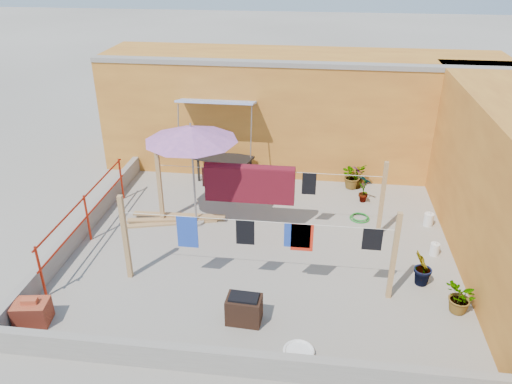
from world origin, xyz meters
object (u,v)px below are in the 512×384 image
water_jug_b (435,249)px  green_hose (360,218)px  outdoor_table (224,159)px  water_jug_a (428,219)px  brazier (244,309)px  brick_stack (32,312)px  white_basin (299,352)px  plant_back_a (353,175)px  patio_umbrella (191,134)px

water_jug_b → green_hose: 2.00m
water_jug_b → green_hose: size_ratio=0.65×
outdoor_table → water_jug_a: 5.48m
brazier → green_hose: brazier is taller
brick_stack → white_basin: size_ratio=1.24×
water_jug_a → plant_back_a: plant_back_a is taller
patio_umbrella → white_basin: (2.60, -3.87, -2.17)m
patio_umbrella → brick_stack: size_ratio=4.09×
brazier → patio_umbrella: bearing=116.8°
brazier → water_jug_b: (3.68, 2.55, -0.13)m
outdoor_table → white_basin: size_ratio=3.14×
patio_umbrella → green_hose: patio_umbrella is taller
patio_umbrella → green_hose: (3.83, 0.69, -2.18)m
patio_umbrella → plant_back_a: (3.71, 2.39, -1.86)m
brick_stack → water_jug_a: 8.55m
water_jug_a → green_hose: 1.57m
outdoor_table → brick_stack: size_ratio=2.54×
outdoor_table → brazier: (1.38, -5.60, -0.37)m
brick_stack → water_jug_a: (7.40, 4.29, -0.06)m
patio_umbrella → outdoor_table: size_ratio=1.61×
white_basin → plant_back_a: size_ratio=0.73×
brazier → water_jug_a: brazier is taller
brazier → white_basin: size_ratio=1.20×
brick_stack → brazier: bearing=7.8°
plant_back_a → brazier: bearing=-110.5°
water_jug_b → plant_back_a: (-1.59, 3.04, 0.22)m
outdoor_table → water_jug_a: outdoor_table is taller
patio_umbrella → brick_stack: 4.66m
water_jug_b → plant_back_a: size_ratio=0.43×
white_basin → plant_back_a: 6.37m
patio_umbrella → outdoor_table: bearing=84.3°
brick_stack → green_hose: bearing=37.0°
green_hose → plant_back_a: 1.74m
water_jug_b → brick_stack: bearing=-157.3°
brick_stack → water_jug_b: (7.31, 3.05, -0.08)m
green_hose → water_jug_b: bearing=-42.3°
brazier → white_basin: bearing=-34.0°
water_jug_b → plant_back_a: bearing=117.5°
outdoor_table → water_jug_a: (5.15, -1.80, -0.47)m
brazier → white_basin: brazier is taller
brick_stack → water_jug_b: bearing=22.7°
brick_stack → patio_umbrella: bearing=61.5°
white_basin → plant_back_a: bearing=80.0°
brick_stack → white_basin: bearing=-2.1°
brick_stack → water_jug_b: 7.92m
outdoor_table → green_hose: size_ratio=3.42×
plant_back_a → brick_stack: bearing=-133.2°
white_basin → green_hose: bearing=75.0°
water_jug_b → white_basin: bearing=-129.9°
brick_stack → white_basin: 4.62m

